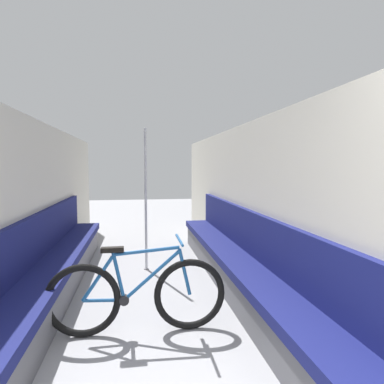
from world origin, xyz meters
The scene contains 6 objects.
wall_left centered at (-1.35, 3.28, 1.05)m, with size 0.10×9.77×2.09m, color beige.
wall_right centered at (1.35, 3.28, 1.05)m, with size 0.10×9.77×2.09m, color beige.
bench_seat_row_left centered at (-1.10, 3.36, 0.31)m, with size 0.47×5.23×0.98m.
bench_seat_row_right centered at (1.10, 3.36, 0.31)m, with size 0.47×5.23×0.98m.
bicycle centered at (-0.13, 2.44, 0.35)m, with size 1.63×0.46×0.87m.
grab_pole_near centered at (0.01, 4.39, 1.01)m, with size 0.08×0.08×2.07m.
Camera 1 is at (-0.12, -0.63, 1.53)m, focal length 32.00 mm.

